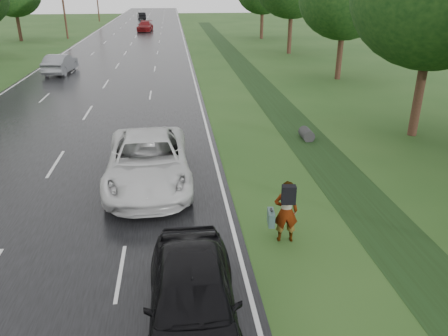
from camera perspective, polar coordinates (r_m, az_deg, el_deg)
name	(u,v)px	position (r m, az deg, el deg)	size (l,w,h in m)	color
road	(129,47)	(55.47, -12.28, 15.17)	(14.00, 180.00, 0.04)	black
edge_stripe_east	(186,46)	(55.25, -5.05, 15.58)	(0.12, 180.00, 0.01)	silver
edge_stripe_west	(71,48)	(56.49, -19.33, 14.59)	(0.12, 180.00, 0.01)	silver
center_line	(129,47)	(55.46, -12.29, 15.19)	(0.12, 180.00, 0.01)	silver
drainage_ditch	(269,96)	(30.03, 5.92, 9.29)	(2.20, 120.00, 0.56)	black
pedestrian	(285,211)	(12.83, 8.00, -5.55)	(0.89, 0.84, 1.94)	#A5998C
white_pickup	(148,161)	(16.58, -9.89, 0.93)	(3.03, 6.56, 1.82)	silver
dark_sedan	(193,298)	(9.75, -4.11, -16.57)	(1.98, 4.92, 1.68)	black
silver_sedan	(60,64)	(40.28, -20.61, 12.65)	(1.69, 4.84, 1.59)	gray
far_car_red	(145,26)	(73.92, -10.27, 17.77)	(2.16, 5.31, 1.54)	#670B0D
far_car_dark	(142,16)	(99.35, -10.71, 18.95)	(1.49, 4.26, 1.40)	black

